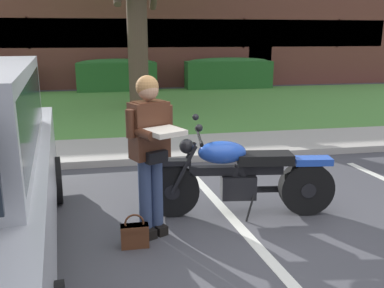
# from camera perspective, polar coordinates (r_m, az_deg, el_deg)

# --- Properties ---
(ground_plane) EXTENTS (140.00, 140.00, 0.00)m
(ground_plane) POSITION_cam_1_polar(r_m,az_deg,el_deg) (4.35, 3.53, -14.07)
(ground_plane) COLOR #424247
(curb_strip) EXTENTS (60.00, 0.20, 0.12)m
(curb_strip) POSITION_cam_1_polar(r_m,az_deg,el_deg) (7.08, -2.42, -1.98)
(curb_strip) COLOR #ADA89E
(curb_strip) RESTS_ON ground
(concrete_walk) EXTENTS (60.00, 1.50, 0.08)m
(concrete_walk) POSITION_cam_1_polar(r_m,az_deg,el_deg) (7.90, -3.30, -0.37)
(concrete_walk) COLOR #ADA89E
(concrete_walk) RESTS_ON ground
(grass_lawn) EXTENTS (60.00, 7.79, 0.06)m
(grass_lawn) POSITION_cam_1_polar(r_m,az_deg,el_deg) (12.42, -6.09, 5.07)
(grass_lawn) COLOR #518E3D
(grass_lawn) RESTS_ON ground
(stall_stripe_1) EXTENTS (0.56, 4.39, 0.01)m
(stall_stripe_1) POSITION_cam_1_polar(r_m,az_deg,el_deg) (4.61, 7.67, -12.33)
(stall_stripe_1) COLOR silver
(stall_stripe_1) RESTS_ON ground
(motorcycle) EXTENTS (2.24, 0.82, 1.18)m
(motorcycle) POSITION_cam_1_polar(r_m,az_deg,el_deg) (4.95, 7.62, -4.40)
(motorcycle) COLOR black
(motorcycle) RESTS_ON ground
(rider_person) EXTENTS (0.58, 0.67, 1.70)m
(rider_person) POSITION_cam_1_polar(r_m,az_deg,el_deg) (4.28, -5.68, -0.04)
(rider_person) COLOR black
(rider_person) RESTS_ON ground
(handbag) EXTENTS (0.28, 0.13, 0.36)m
(handbag) POSITION_cam_1_polar(r_m,az_deg,el_deg) (4.34, -7.84, -12.07)
(handbag) COLOR #562D19
(handbag) RESTS_ON ground
(hedge_center_left) EXTENTS (2.92, 0.90, 1.24)m
(hedge_center_left) POSITION_cam_1_polar(r_m,az_deg,el_deg) (16.06, -10.22, 9.33)
(hedge_center_left) COLOR #286028
(hedge_center_left) RESTS_ON ground
(hedge_center_right) EXTENTS (3.38, 0.90, 1.24)m
(hedge_center_right) POSITION_cam_1_polar(r_m,az_deg,el_deg) (16.67, 5.00, 9.69)
(hedge_center_right) COLOR #286028
(hedge_center_right) RESTS_ON ground
(brick_building) EXTENTS (25.10, 9.88, 4.12)m
(brick_building) POSITION_cam_1_polar(r_m,az_deg,el_deg) (21.95, -7.88, 14.50)
(brick_building) COLOR brown
(brick_building) RESTS_ON ground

